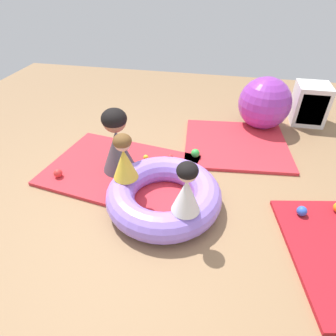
{
  "coord_description": "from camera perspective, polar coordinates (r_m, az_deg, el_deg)",
  "views": [
    {
      "loc": [
        0.37,
        -1.97,
        1.98
      ],
      "look_at": [
        -0.08,
        0.22,
        0.31
      ],
      "focal_mm": 30.47,
      "sensor_mm": 36.0,
      "label": 1
    }
  ],
  "objects": [
    {
      "name": "ground_plane",
      "position": [
        2.81,
        0.62,
        -7.96
      ],
      "size": [
        8.0,
        8.0,
        0.0
      ],
      "primitive_type": "plane",
      "color": "#93704C"
    },
    {
      "name": "play_ball_red",
      "position": [
        3.31,
        -21.16,
        -0.96
      ],
      "size": [
        0.09,
        0.09,
        0.09
      ],
      "primitive_type": "sphere",
      "color": "red",
      "rests_on": "gym_mat_front"
    },
    {
      "name": "play_ball_red_second",
      "position": [
        3.37,
        0.46,
        2.24
      ],
      "size": [
        0.06,
        0.06,
        0.06
      ],
      "primitive_type": "sphere",
      "color": "red",
      "rests_on": "gym_mat_front"
    },
    {
      "name": "storage_cube",
      "position": [
        4.62,
        26.51,
        11.3
      ],
      "size": [
        0.44,
        0.44,
        0.56
      ],
      "color": "silver",
      "rests_on": "ground"
    },
    {
      "name": "exercise_ball_large",
      "position": [
        4.23,
        18.74,
        12.18
      ],
      "size": [
        0.71,
        0.71,
        0.71
      ],
      "primitive_type": "sphere",
      "color": "purple",
      "rests_on": "ground"
    },
    {
      "name": "adult_seated",
      "position": [
        3.09,
        -10.2,
        5.22
      ],
      "size": [
        0.4,
        0.4,
        0.73
      ],
      "rotation": [
        0.0,
        0.0,
        6.2
      ],
      "color": "#4C4751",
      "rests_on": "gym_mat_front"
    },
    {
      "name": "inflatable_cushion",
      "position": [
        2.75,
        -0.83,
        -5.42
      ],
      "size": [
        1.11,
        1.11,
        0.27
      ],
      "primitive_type": "torus",
      "color": "#9975EA",
      "rests_on": "ground"
    },
    {
      "name": "child_in_yellow",
      "position": [
        2.64,
        -8.79,
        2.11
      ],
      "size": [
        0.32,
        0.32,
        0.47
      ],
      "rotation": [
        0.0,
        0.0,
        5.86
      ],
      "color": "yellow",
      "rests_on": "inflatable_cushion"
    },
    {
      "name": "gym_mat_front",
      "position": [
        3.3,
        -9.51,
        -0.33
      ],
      "size": [
        1.76,
        1.38,
        0.04
      ],
      "primitive_type": "cube",
      "rotation": [
        0.0,
        0.0,
        -0.16
      ],
      "color": "red",
      "rests_on": "ground"
    },
    {
      "name": "child_in_white",
      "position": [
        2.26,
        3.73,
        -4.1
      ],
      "size": [
        0.33,
        0.33,
        0.48
      ],
      "rotation": [
        0.0,
        0.0,
        0.46
      ],
      "color": "white",
      "rests_on": "inflatable_cushion"
    },
    {
      "name": "gym_mat_near_left",
      "position": [
        3.81,
        13.41,
        4.67
      ],
      "size": [
        1.4,
        1.29,
        0.04
      ],
      "primitive_type": "cube",
      "rotation": [
        0.0,
        0.0,
        0.1
      ],
      "color": "red",
      "rests_on": "ground"
    },
    {
      "name": "play_ball_blue",
      "position": [
        2.94,
        25.21,
        -7.78
      ],
      "size": [
        0.09,
        0.09,
        0.09
      ],
      "primitive_type": "sphere",
      "color": "blue",
      "rests_on": "gym_mat_center_rear"
    },
    {
      "name": "play_ball_yellow",
      "position": [
        3.38,
        -4.46,
        2.15
      ],
      "size": [
        0.06,
        0.06,
        0.06
      ],
      "primitive_type": "sphere",
      "color": "yellow",
      "rests_on": "gym_mat_front"
    },
    {
      "name": "play_ball_green",
      "position": [
        3.41,
        5.48,
        2.96
      ],
      "size": [
        0.11,
        0.11,
        0.11
      ],
      "primitive_type": "sphere",
      "color": "green",
      "rests_on": "gym_mat_near_left"
    }
  ]
}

